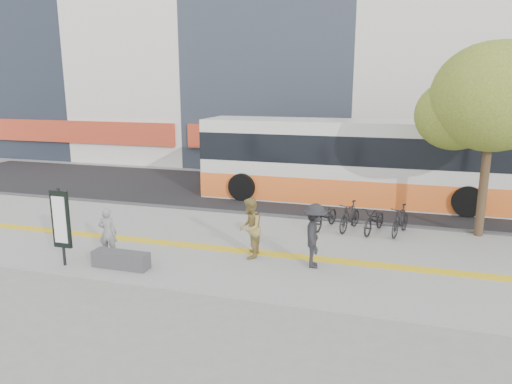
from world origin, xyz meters
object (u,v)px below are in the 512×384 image
(pedestrian_tan, at_px, (250,228))
(street_tree, at_px, (492,100))
(seated_woman, at_px, (108,233))
(signboard, at_px, (61,221))
(pedestrian_dark, at_px, (315,236))
(bench, at_px, (121,260))
(bus, at_px, (352,163))

(pedestrian_tan, bearing_deg, street_tree, 114.22)
(seated_woman, bearing_deg, street_tree, -166.39)
(signboard, relative_size, pedestrian_dark, 1.24)
(street_tree, height_order, pedestrian_dark, street_tree)
(bench, height_order, signboard, signboard)
(signboard, xyz_separation_m, pedestrian_dark, (6.65, 1.91, -0.40))
(seated_woman, height_order, pedestrian_dark, pedestrian_dark)
(signboard, xyz_separation_m, street_tree, (11.38, 6.33, 3.15))
(seated_woman, distance_m, pedestrian_tan, 4.11)
(street_tree, distance_m, seated_woman, 12.44)
(street_tree, relative_size, pedestrian_tan, 3.59)
(bench, relative_size, pedestrian_tan, 0.91)
(pedestrian_tan, xyz_separation_m, pedestrian_dark, (1.91, -0.19, 0.01))
(bench, distance_m, signboard, 1.94)
(pedestrian_dark, bearing_deg, street_tree, -56.37)
(street_tree, xyz_separation_m, pedestrian_dark, (-4.73, -4.42, -3.55))
(pedestrian_dark, bearing_deg, signboard, 96.57)
(signboard, height_order, pedestrian_tan, signboard)
(bench, relative_size, street_tree, 0.25)
(signboard, height_order, street_tree, street_tree)
(signboard, xyz_separation_m, seated_woman, (0.80, 0.93, -0.56))
(street_tree, distance_m, pedestrian_dark, 7.38)
(signboard, relative_size, pedestrian_tan, 1.25)
(signboard, height_order, bus, bus)
(seated_woman, bearing_deg, signboard, 36.02)
(signboard, distance_m, bus, 12.11)
(bus, xyz_separation_m, pedestrian_dark, (-0.17, -8.10, -0.71))
(signboard, distance_m, pedestrian_dark, 6.93)
(signboard, relative_size, seated_woman, 1.51)
(street_tree, height_order, seated_woman, street_tree)
(signboard, bearing_deg, pedestrian_dark, 16.00)
(signboard, bearing_deg, pedestrian_tan, 23.88)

